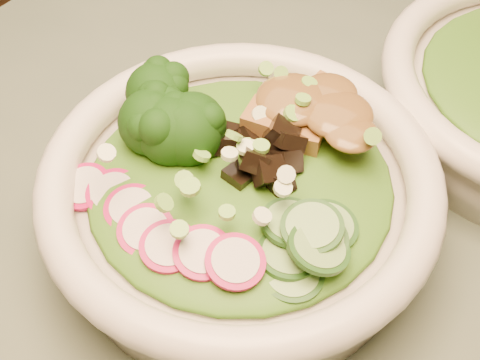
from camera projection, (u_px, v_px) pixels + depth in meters
The scene contains 9 objects.
salad_bowl at pixel (240, 198), 0.49m from camera, with size 0.29×0.29×0.08m.
lettuce_bed at pixel (240, 179), 0.47m from camera, with size 0.22×0.22×0.03m, color #2D6114.
broccoli_florets at pixel (176, 114), 0.49m from camera, with size 0.09×0.07×0.05m, color black, non-canonical shape.
radish_slices at pixel (163, 233), 0.43m from camera, with size 0.12×0.04×0.02m, color #AF0D4C, non-canonical shape.
cucumber_slices at pixel (312, 228), 0.43m from camera, with size 0.07×0.07×0.04m, color #8FC56D, non-canonical shape.
mushroom_heap at pixel (254, 155), 0.46m from camera, with size 0.07×0.07×0.04m, color black, non-canonical shape.
tofu_cubes at pixel (309, 121), 0.49m from camera, with size 0.10×0.06×0.04m, color brown, non-canonical shape.
peanut_sauce at pixel (311, 108), 0.48m from camera, with size 0.07×0.06×0.02m, color brown.
scallion_garnish at pixel (240, 154), 0.45m from camera, with size 0.20×0.20×0.03m, color #7AC043, non-canonical shape.
Camera 1 is at (-0.04, -0.22, 1.17)m, focal length 50.00 mm.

